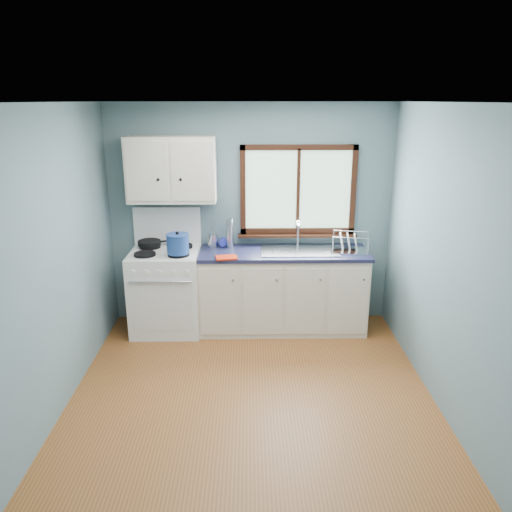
{
  "coord_description": "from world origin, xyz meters",
  "views": [
    {
      "loc": [
        -0.01,
        -3.77,
        2.52
      ],
      "look_at": [
        0.05,
        0.9,
        1.05
      ],
      "focal_mm": 35.0,
      "sensor_mm": 36.0,
      "label": 1
    }
  ],
  "objects_px": {
    "skillet": "(150,243)",
    "thermos": "(230,233)",
    "base_cabinets": "(282,294)",
    "sink": "(299,256)",
    "utensil_crock": "(213,240)",
    "gas_range": "(166,288)",
    "dish_rack": "(349,246)",
    "stockpot": "(178,244)"
  },
  "relations": [
    {
      "from": "gas_range",
      "to": "dish_rack",
      "type": "height_order",
      "value": "gas_range"
    },
    {
      "from": "base_cabinets",
      "to": "stockpot",
      "type": "relative_size",
      "value": 5.81
    },
    {
      "from": "gas_range",
      "to": "skillet",
      "type": "relative_size",
      "value": 3.34
    },
    {
      "from": "skillet",
      "to": "stockpot",
      "type": "height_order",
      "value": "stockpot"
    },
    {
      "from": "skillet",
      "to": "thermos",
      "type": "distance_m",
      "value": 0.91
    },
    {
      "from": "skillet",
      "to": "dish_rack",
      "type": "distance_m",
      "value": 2.23
    },
    {
      "from": "thermos",
      "to": "dish_rack",
      "type": "relative_size",
      "value": 0.73
    },
    {
      "from": "stockpot",
      "to": "thermos",
      "type": "xyz_separation_m",
      "value": [
        0.54,
        0.33,
        0.02
      ]
    },
    {
      "from": "base_cabinets",
      "to": "stockpot",
      "type": "xyz_separation_m",
      "value": [
        -1.13,
        -0.19,
        0.66
      ]
    },
    {
      "from": "dish_rack",
      "to": "sink",
      "type": "bearing_deg",
      "value": -169.59
    },
    {
      "from": "skillet",
      "to": "thermos",
      "type": "relative_size",
      "value": 1.22
    },
    {
      "from": "stockpot",
      "to": "dish_rack",
      "type": "bearing_deg",
      "value": 5.58
    },
    {
      "from": "base_cabinets",
      "to": "utensil_crock",
      "type": "height_order",
      "value": "utensil_crock"
    },
    {
      "from": "gas_range",
      "to": "thermos",
      "type": "bearing_deg",
      "value": 12.71
    },
    {
      "from": "gas_range",
      "to": "dish_rack",
      "type": "xyz_separation_m",
      "value": [
        2.04,
        0.01,
        0.48
      ]
    },
    {
      "from": "thermos",
      "to": "dish_rack",
      "type": "xyz_separation_m",
      "value": [
        1.32,
        -0.15,
        -0.11
      ]
    },
    {
      "from": "stockpot",
      "to": "utensil_crock",
      "type": "xyz_separation_m",
      "value": [
        0.34,
        0.37,
        -0.07
      ]
    },
    {
      "from": "gas_range",
      "to": "dish_rack",
      "type": "bearing_deg",
      "value": 0.24
    },
    {
      "from": "base_cabinets",
      "to": "skillet",
      "type": "height_order",
      "value": "skillet"
    },
    {
      "from": "skillet",
      "to": "utensil_crock",
      "type": "xyz_separation_m",
      "value": [
        0.7,
        0.06,
        0.01
      ]
    },
    {
      "from": "base_cabinets",
      "to": "skillet",
      "type": "relative_size",
      "value": 4.55
    },
    {
      "from": "gas_range",
      "to": "utensil_crock",
      "type": "height_order",
      "value": "gas_range"
    },
    {
      "from": "utensil_crock",
      "to": "thermos",
      "type": "relative_size",
      "value": 1.09
    },
    {
      "from": "base_cabinets",
      "to": "utensil_crock",
      "type": "relative_size",
      "value": 5.09
    },
    {
      "from": "base_cabinets",
      "to": "skillet",
      "type": "bearing_deg",
      "value": 175.14
    },
    {
      "from": "base_cabinets",
      "to": "stockpot",
      "type": "height_order",
      "value": "stockpot"
    },
    {
      "from": "utensil_crock",
      "to": "dish_rack",
      "type": "relative_size",
      "value": 0.8
    },
    {
      "from": "base_cabinets",
      "to": "dish_rack",
      "type": "xyz_separation_m",
      "value": [
        0.73,
        -0.01,
        0.57
      ]
    },
    {
      "from": "sink",
      "to": "stockpot",
      "type": "relative_size",
      "value": 2.64
    },
    {
      "from": "gas_range",
      "to": "utensil_crock",
      "type": "relative_size",
      "value": 3.74
    },
    {
      "from": "dish_rack",
      "to": "utensil_crock",
      "type": "bearing_deg",
      "value": -175.79
    },
    {
      "from": "skillet",
      "to": "dish_rack",
      "type": "relative_size",
      "value": 0.89
    },
    {
      "from": "utensil_crock",
      "to": "thermos",
      "type": "height_order",
      "value": "utensil_crock"
    },
    {
      "from": "base_cabinets",
      "to": "thermos",
      "type": "height_order",
      "value": "thermos"
    },
    {
      "from": "base_cabinets",
      "to": "sink",
      "type": "height_order",
      "value": "sink"
    },
    {
      "from": "dish_rack",
      "to": "stockpot",
      "type": "bearing_deg",
      "value": -162.99
    },
    {
      "from": "sink",
      "to": "skillet",
      "type": "distance_m",
      "value": 1.68
    },
    {
      "from": "stockpot",
      "to": "utensil_crock",
      "type": "bearing_deg",
      "value": 47.59
    },
    {
      "from": "base_cabinets",
      "to": "sink",
      "type": "relative_size",
      "value": 2.2
    },
    {
      "from": "utensil_crock",
      "to": "dish_rack",
      "type": "height_order",
      "value": "utensil_crock"
    },
    {
      "from": "base_cabinets",
      "to": "thermos",
      "type": "relative_size",
      "value": 5.56
    },
    {
      "from": "sink",
      "to": "dish_rack",
      "type": "relative_size",
      "value": 1.85
    }
  ]
}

